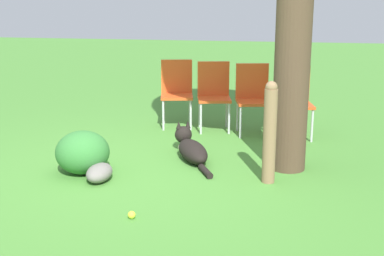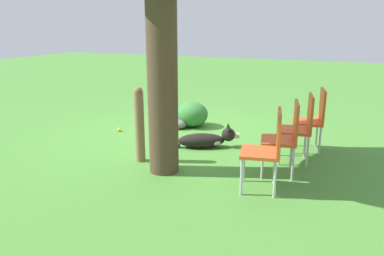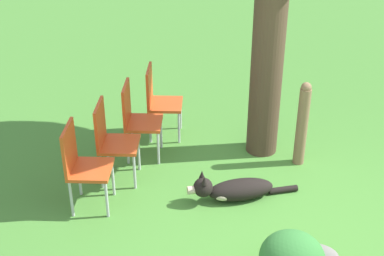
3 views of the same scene
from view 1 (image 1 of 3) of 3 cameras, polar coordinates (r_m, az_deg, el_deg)
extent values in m
plane|color=#478433|center=(5.75, -4.03, -4.75)|extent=(30.00, 30.00, 0.00)
cylinder|color=#4C3828|center=(5.67, 10.75, 8.92)|extent=(0.37, 0.37, 2.73)
ellipsoid|color=black|center=(6.09, 0.09, -2.50)|extent=(0.76, 0.56, 0.22)
ellipsoid|color=#C6B293|center=(6.27, -0.41, -2.09)|extent=(0.33, 0.32, 0.13)
sphere|color=black|center=(6.45, -0.93, -0.71)|extent=(0.28, 0.28, 0.21)
cylinder|color=#C6B293|center=(6.56, -1.20, -0.57)|extent=(0.12, 0.12, 0.09)
cone|color=black|center=(6.40, -1.43, 0.33)|extent=(0.07, 0.07, 0.09)
cone|color=black|center=(6.43, -0.44, 0.40)|extent=(0.07, 0.07, 0.09)
cylinder|color=black|center=(5.67, 1.45, -4.63)|extent=(0.32, 0.20, 0.07)
cylinder|color=#846647|center=(5.37, 8.27, -0.91)|extent=(0.13, 0.13, 0.96)
sphere|color=#846647|center=(5.26, 8.47, 4.35)|extent=(0.12, 0.12, 0.12)
cube|color=#D14C1E|center=(7.51, -1.63, 3.40)|extent=(0.50, 0.52, 0.04)
cube|color=#D14C1E|center=(7.65, -1.64, 5.55)|extent=(0.12, 0.44, 0.47)
cylinder|color=#B7B7BC|center=(7.38, -0.14, 1.38)|extent=(0.03, 0.03, 0.42)
cylinder|color=#B7B7BC|center=(7.38, -3.09, 1.36)|extent=(0.03, 0.03, 0.42)
cylinder|color=#B7B7BC|center=(7.73, -0.21, 1.99)|extent=(0.03, 0.03, 0.42)
cylinder|color=#B7B7BC|center=(7.73, -3.03, 1.97)|extent=(0.03, 0.03, 0.42)
cube|color=#D14C1E|center=(7.31, 2.38, 3.09)|extent=(0.50, 0.52, 0.04)
cube|color=#D14C1E|center=(7.46, 2.30, 5.30)|extent=(0.12, 0.44, 0.47)
cylinder|color=#B7B7BC|center=(7.20, 3.97, 1.01)|extent=(0.03, 0.03, 0.42)
cylinder|color=#B7B7BC|center=(7.18, 0.95, 0.99)|extent=(0.03, 0.03, 0.42)
cylinder|color=#B7B7BC|center=(7.55, 3.71, 1.66)|extent=(0.03, 0.03, 0.42)
cylinder|color=#B7B7BC|center=(7.53, 0.82, 1.64)|extent=(0.03, 0.03, 0.42)
cube|color=#D14C1E|center=(7.16, 6.58, 2.75)|extent=(0.50, 0.52, 0.04)
cube|color=#D14C1E|center=(7.30, 6.42, 5.02)|extent=(0.12, 0.44, 0.47)
cylinder|color=#B7B7BC|center=(7.07, 8.26, 0.63)|extent=(0.03, 0.03, 0.42)
cylinder|color=#B7B7BC|center=(7.01, 5.20, 0.61)|extent=(0.03, 0.03, 0.42)
cylinder|color=#B7B7BC|center=(7.41, 7.79, 1.30)|extent=(0.03, 0.03, 0.42)
cylinder|color=#B7B7BC|center=(7.36, 4.87, 1.29)|extent=(0.03, 0.03, 0.42)
cube|color=#D14C1E|center=(7.05, 10.94, 2.39)|extent=(0.50, 0.52, 0.04)
cube|color=#D14C1E|center=(7.18, 10.71, 4.70)|extent=(0.12, 0.44, 0.47)
cylinder|color=#B7B7BC|center=(6.97, 12.69, 0.22)|extent=(0.03, 0.03, 0.42)
cylinder|color=#B7B7BC|center=(6.89, 9.62, 0.20)|extent=(0.03, 0.03, 0.42)
cylinder|color=#B7B7BC|center=(7.31, 12.01, 0.92)|extent=(0.03, 0.03, 0.42)
cylinder|color=#B7B7BC|center=(7.23, 9.08, 0.91)|extent=(0.03, 0.03, 0.42)
sphere|color=#CCE033|center=(4.65, -6.46, -9.19)|extent=(0.07, 0.07, 0.07)
ellipsoid|color=slate|center=(5.54, -9.85, -4.73)|extent=(0.40, 0.25, 0.18)
ellipsoid|color=#337533|center=(5.77, -11.59, -2.55)|extent=(0.57, 0.57, 0.46)
camera|label=2|loc=(8.77, 38.57, 11.07)|focal=35.00mm
camera|label=3|loc=(7.80, -40.73, 22.58)|focal=50.00mm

